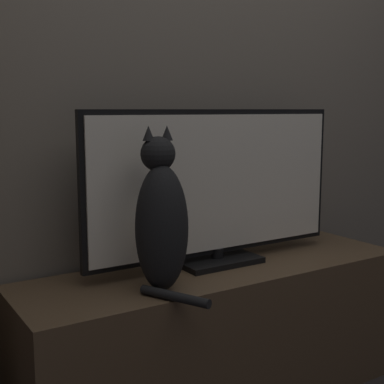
{
  "coord_description": "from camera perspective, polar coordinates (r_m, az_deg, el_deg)",
  "views": [
    {
      "loc": [
        -1.06,
        -0.52,
        1.05
      ],
      "look_at": [
        -0.13,
        0.94,
        0.78
      ],
      "focal_mm": 50.0,
      "sensor_mm": 36.0,
      "label": 1
    }
  ],
  "objects": [
    {
      "name": "cat",
      "position": [
        1.62,
        -3.31,
        -3.12
      ],
      "size": [
        0.19,
        0.31,
        0.5
      ],
      "rotation": [
        0.0,
        0.0,
        -0.17
      ],
      "color": "black",
      "rests_on": "tv_stand"
    },
    {
      "name": "wall_back",
      "position": [
        2.06,
        -1.19,
        15.73
      ],
      "size": [
        4.8,
        0.05,
        2.6
      ],
      "color": "#756B5B",
      "rests_on": "ground_plane"
    },
    {
      "name": "tv",
      "position": [
        1.9,
        2.71,
        0.52
      ],
      "size": [
        1.02,
        0.18,
        0.55
      ],
      "color": "black",
      "rests_on": "tv_stand"
    },
    {
      "name": "tv_stand",
      "position": [
        2.0,
        2.87,
        -14.87
      ],
      "size": [
        1.44,
        0.43,
        0.5
      ],
      "color": "brown",
      "rests_on": "ground_plane"
    }
  ]
}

